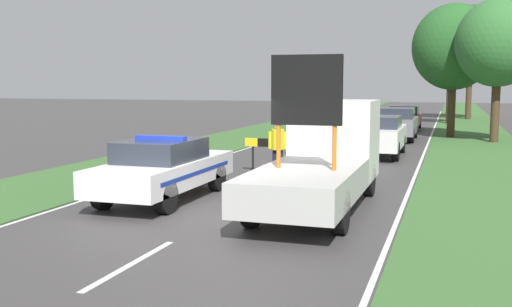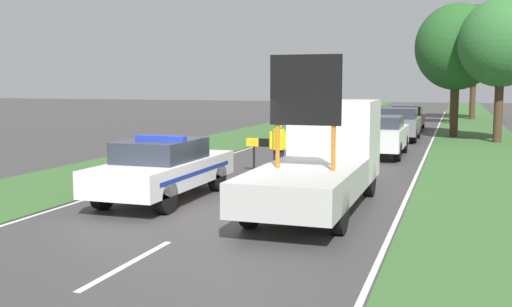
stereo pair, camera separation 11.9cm
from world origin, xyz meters
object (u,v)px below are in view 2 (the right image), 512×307
traffic_cone_behind_barrier (199,172)px  roadside_tree_mid_right (475,40)px  work_truck (324,156)px  traffic_cone_near_police (189,167)px  traffic_cone_near_truck (247,194)px  police_car (164,168)px  pedestrian_civilian (305,148)px  traffic_cone_centre_front (264,173)px  roadside_tree_near_right (457,47)px  police_officer (279,144)px  roadside_tree_mid_left (501,43)px  queued_car_van_white (382,135)px  road_barrier (284,146)px  roadside_tree_near_left (454,63)px  queued_car_suv_grey (400,124)px  queued_car_wagon_maroon (408,118)px

traffic_cone_behind_barrier → roadside_tree_mid_right: size_ratio=0.06×
work_truck → traffic_cone_near_police: bearing=-28.9°
traffic_cone_near_truck → roadside_tree_mid_right: 37.60m
police_car → pedestrian_civilian: police_car is taller
traffic_cone_centre_front → roadside_tree_near_right: size_ratio=0.08×
police_officer → traffic_cone_behind_barrier: (-1.95, -1.55, -0.71)m
roadside_tree_near_right → roadside_tree_mid_left: roadside_tree_near_right is taller
traffic_cone_centre_front → traffic_cone_near_truck: traffic_cone_near_truck is taller
police_officer → queued_car_van_white: 6.62m
road_barrier → queued_car_van_white: bearing=67.5°
roadside_tree_near_right → roadside_tree_mid_right: (1.25, 16.53, 1.41)m
roadside_tree_near_left → road_barrier: bearing=-100.4°
road_barrier → roadside_tree_mid_right: bearing=79.0°
traffic_cone_near_police → traffic_cone_centre_front: traffic_cone_near_police is taller
pedestrian_civilian → traffic_cone_near_truck: (-0.27, -4.50, -0.61)m
police_officer → roadside_tree_mid_left: size_ratio=0.25×
traffic_cone_behind_barrier → roadside_tree_near_right: 19.09m
queued_car_van_white → roadside_tree_mid_left: size_ratio=0.67×
queued_car_suv_grey → roadside_tree_near_right: roadside_tree_near_right is taller
traffic_cone_centre_front → road_barrier: bearing=87.7°
roadside_tree_mid_right → pedestrian_civilian: bearing=-99.5°
traffic_cone_centre_front → roadside_tree_mid_right: 34.57m
traffic_cone_centre_front → queued_car_van_white: queued_car_van_white is taller
traffic_cone_near_truck → roadside_tree_mid_left: roadside_tree_mid_left is taller
traffic_cone_centre_front → roadside_tree_near_right: roadside_tree_near_right is taller
police_officer → queued_car_wagon_maroon: 20.31m
road_barrier → traffic_cone_near_police: bearing=-148.3°
queued_car_wagon_maroon → traffic_cone_centre_front: bearing=83.8°
pedestrian_civilian → roadside_tree_near_left: 27.09m
traffic_cone_centre_front → work_truck: bearing=-46.7°
police_officer → roadside_tree_mid_right: 33.22m
work_truck → queued_car_suv_grey: 16.80m
traffic_cone_near_police → roadside_tree_mid_right: (8.72, 33.19, 5.78)m
roadside_tree_near_right → roadside_tree_mid_right: size_ratio=0.79×
traffic_cone_centre_front → queued_car_wagon_maroon: (2.32, 21.45, 0.46)m
traffic_cone_near_police → roadside_tree_near_left: 28.78m
work_truck → police_officer: bearing=-58.4°
police_car → police_officer: police_officer is taller
traffic_cone_near_truck → queued_car_wagon_maroon: size_ratio=0.13×
roadside_tree_mid_left → roadside_tree_near_left: bearing=99.2°
road_barrier → roadside_tree_near_right: 16.34m
queued_car_suv_grey → roadside_tree_mid_left: 5.96m
police_car → queued_car_van_white: size_ratio=1.07×
traffic_cone_centre_front → queued_car_van_white: (2.40, 7.46, 0.55)m
police_officer → queued_car_suv_grey: bearing=-129.0°
road_barrier → queued_car_wagon_maroon: bearing=83.6°
queued_car_van_white → roadside_tree_near_left: bearing=-96.8°
police_car → pedestrian_civilian: size_ratio=3.13×
police_car → traffic_cone_centre_front: bearing=59.8°
traffic_cone_near_truck → traffic_cone_behind_barrier: (-2.52, 2.94, -0.02)m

